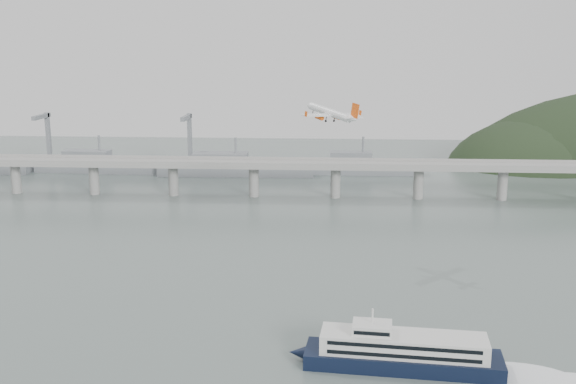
{
  "coord_description": "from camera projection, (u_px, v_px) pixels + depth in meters",
  "views": [
    {
      "loc": [
        15.9,
        -201.7,
        94.39
      ],
      "look_at": [
        0.0,
        55.0,
        36.0
      ],
      "focal_mm": 42.0,
      "sensor_mm": 36.0,
      "label": 1
    }
  ],
  "objects": [
    {
      "name": "bridge",
      "position": [
        301.0,
        169.0,
        409.0
      ],
      "size": [
        800.0,
        22.0,
        23.9
      ],
      "color": "gray",
      "rests_on": "ground"
    },
    {
      "name": "distant_fleet",
      "position": [
        91.0,
        165.0,
        484.17
      ],
      "size": [
        453.0,
        60.9,
        40.0
      ],
      "color": "slate",
      "rests_on": "ground"
    },
    {
      "name": "airliner",
      "position": [
        331.0,
        113.0,
        288.8
      ],
      "size": [
        27.08,
        28.9,
        9.53
      ],
      "rotation": [
        0.05,
        -0.14,
        2.29
      ],
      "color": "white",
      "rests_on": "ground"
    },
    {
      "name": "ferry",
      "position": [
        403.0,
        352.0,
        197.43
      ],
      "size": [
        94.81,
        22.3,
        17.88
      ],
      "rotation": [
        0.0,
        0.0,
        -0.09
      ],
      "color": "black",
      "rests_on": "ground"
    },
    {
      "name": "ground",
      "position": [
        278.0,
        338.0,
        218.18
      ],
      "size": [
        900.0,
        900.0,
        0.0
      ],
      "primitive_type": "plane",
      "color": "#576562",
      "rests_on": "ground"
    }
  ]
}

